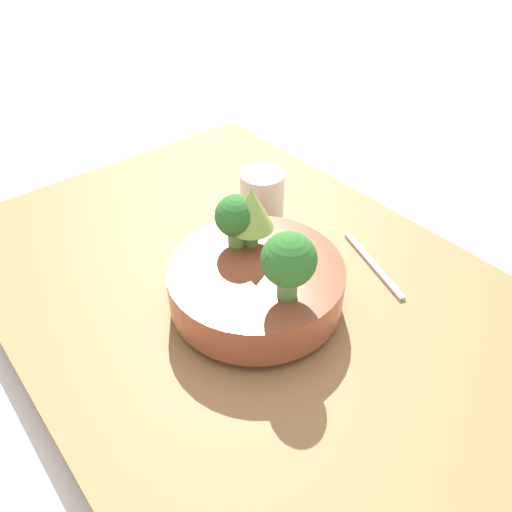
# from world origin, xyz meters

# --- Properties ---
(ground_plane) EXTENTS (6.00, 6.00, 0.00)m
(ground_plane) POSITION_xyz_m (0.00, 0.00, 0.00)
(ground_plane) COLOR silver
(table) EXTENTS (1.08, 0.67, 0.04)m
(table) POSITION_xyz_m (0.00, 0.00, 0.02)
(table) COLOR #9E7042
(table) RESTS_ON ground_plane
(bowl) EXTENTS (0.25, 0.25, 0.07)m
(bowl) POSITION_xyz_m (0.02, 0.02, 0.09)
(bowl) COLOR brown
(bowl) RESTS_ON table
(broccoli_floret_left) EXTENTS (0.07, 0.07, 0.10)m
(broccoli_floret_left) POSITION_xyz_m (-0.05, 0.02, 0.18)
(broccoli_floret_left) COLOR #609347
(broccoli_floret_left) RESTS_ON bowl
(broccoli_floret_right) EXTENTS (0.06, 0.06, 0.08)m
(broccoli_floret_right) POSITION_xyz_m (0.08, 0.01, 0.16)
(broccoli_floret_right) COLOR #7AB256
(broccoli_floret_right) RESTS_ON bowl
(romanesco_piece_near) EXTENTS (0.06, 0.06, 0.10)m
(romanesco_piece_near) POSITION_xyz_m (0.06, -0.01, 0.18)
(romanesco_piece_near) COLOR #609347
(romanesco_piece_near) RESTS_ON bowl
(cup) EXTENTS (0.08, 0.08, 0.10)m
(cup) POSITION_xyz_m (0.17, -0.12, 0.09)
(cup) COLOR silver
(cup) RESTS_ON table
(fork) EXTENTS (0.17, 0.06, 0.01)m
(fork) POSITION_xyz_m (-0.04, -0.18, 0.05)
(fork) COLOR #B2B2B7
(fork) RESTS_ON table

